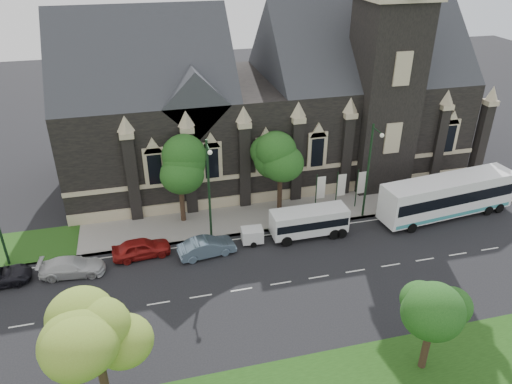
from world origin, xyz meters
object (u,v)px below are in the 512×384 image
object	(u,v)px
tree_walk_right	(282,151)
sedan	(207,247)
banner_flag_left	(319,190)
car_far_white	(72,267)
tree_park_east	(436,305)
street_lamp_mid	(209,186)
tree_park_near	(99,331)
tour_coach	(447,196)
box_trailer	(252,235)
tree_walk_left	(181,162)
street_lamp_near	(369,167)
banner_flag_right	(360,185)
car_far_red	(141,248)
banner_flag_center	(340,187)
shuttle_bus	(309,221)

from	to	relation	value
tree_walk_right	sedan	world-z (taller)	tree_walk_right
banner_flag_left	car_far_white	distance (m)	21.79
tree_park_east	banner_flag_left	xyz separation A→B (m)	(0.11, 18.32, -2.24)
street_lamp_mid	tree_park_near	bearing A→B (deg)	-116.10
tour_coach	tree_walk_right	bearing A→B (deg)	154.15
street_lamp_mid	box_trailer	xyz separation A→B (m)	(3.20, -1.43, -4.34)
tree_walk_right	tour_coach	world-z (taller)	tree_walk_right
tree_walk_left	car_far_white	bearing A→B (deg)	-148.01
tree_park_east	street_lamp_near	xyz separation A→B (m)	(3.82, 16.42, 0.49)
tree_park_near	box_trailer	distance (m)	18.99
tree_park_near	banner_flag_right	size ratio (longest dim) A/B	2.14
tree_walk_left	tour_coach	bearing A→B (deg)	-12.22
banner_flag_right	tour_coach	xyz separation A→B (m)	(7.07, -3.31, -0.34)
street_lamp_mid	banner_flag_left	bearing A→B (deg)	10.50
street_lamp_mid	banner_flag_left	distance (m)	10.81
tree_walk_left	street_lamp_near	xyz separation A→B (m)	(15.80, -3.61, -0.62)
banner_flag_left	car_far_red	xyz separation A→B (m)	(-16.14, -3.00, -1.60)
box_trailer	banner_flag_right	bearing A→B (deg)	20.54
tree_walk_right	banner_flag_center	world-z (taller)	tree_walk_right
banner_flag_center	tour_coach	xyz separation A→B (m)	(9.07, -3.31, -0.34)
banner_flag_left	box_trailer	distance (m)	8.00
tree_park_east	car_far_red	distance (m)	22.51
banner_flag_right	street_lamp_mid	bearing A→B (deg)	-172.40
tree_park_near	shuttle_bus	bearing A→B (deg)	41.97
banner_flag_center	tour_coach	bearing A→B (deg)	-20.07
tree_walk_left	street_lamp_near	bearing A→B (deg)	-12.87
shuttle_bus	car_far_red	world-z (taller)	shuttle_bus
street_lamp_mid	banner_flag_right	bearing A→B (deg)	7.60
banner_flag_center	car_far_red	xyz separation A→B (m)	(-18.14, -3.00, -1.60)
tree_park_east	box_trailer	size ratio (longest dim) A/B	2.42
tree_walk_right	banner_flag_center	distance (m)	6.36
shuttle_bus	banner_flag_left	bearing A→B (deg)	57.83
sedan	car_far_red	size ratio (longest dim) A/B	1.00
tree_park_near	car_far_red	distance (m)	15.93
tree_walk_right	banner_flag_right	distance (m)	8.05
banner_flag_left	sedan	world-z (taller)	banner_flag_left
tree_park_east	tour_coach	size ratio (longest dim) A/B	0.48
street_lamp_near	banner_flag_center	bearing A→B (deg)	131.93
tree_walk_right	tree_walk_left	distance (m)	9.01
street_lamp_near	box_trailer	size ratio (longest dim) A/B	3.47
banner_flag_center	sedan	distance (m)	13.77
banner_flag_center	box_trailer	xyz separation A→B (m)	(-9.09, -3.33, -1.61)
banner_flag_left	box_trailer	world-z (taller)	banner_flag_left
tour_coach	shuttle_bus	distance (m)	13.21
car_far_white	banner_flag_center	bearing A→B (deg)	-74.60
sedan	tree_walk_right	bearing A→B (deg)	-61.83
tour_coach	shuttle_bus	world-z (taller)	tour_coach
banner_flag_center	street_lamp_mid	bearing A→B (deg)	-171.18
banner_flag_right	tree_walk_right	bearing A→B (deg)	166.40
tree_park_east	car_far_red	bearing A→B (deg)	136.28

